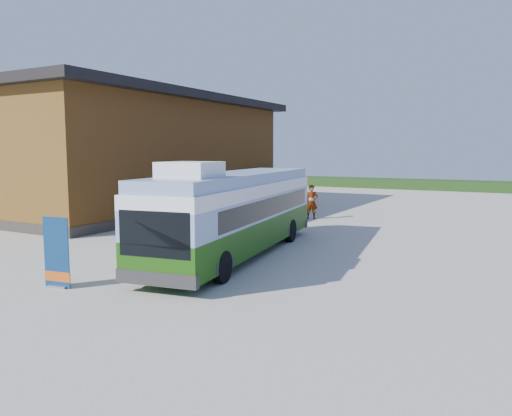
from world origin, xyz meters
The scene contains 10 objects.
ground centered at (0.00, 0.00, 0.00)m, with size 100.00×100.00×0.00m, color #BCB7AD.
barn centered at (-10.50, 10.00, 3.59)m, with size 9.60×21.20×7.50m.
hedge centered at (8.00, 38.00, 0.50)m, with size 40.00×3.00×1.00m, color #264419.
bus centered at (1.91, 0.57, 1.72)m, with size 4.27×11.93×3.59m.
awning centered at (-0.60, 0.47, 2.62)m, with size 3.05×4.30×0.50m.
banner centered at (-0.24, -5.77, 0.84)m, with size 0.89×0.27×2.05m.
picnic_table centered at (-3.26, 4.77, 0.60)m, with size 1.77×1.68×0.80m.
person_a centered at (0.44, 11.33, 1.00)m, with size 0.73×0.48×1.99m, color #999999.
person_b centered at (-1.73, 1.83, 0.92)m, with size 0.90×0.70×1.85m, color #999999.
slurry_tanker centered at (-5.20, 16.98, 1.33)m, with size 3.39×5.87×2.30m.
Camera 1 is at (11.55, -15.23, 3.90)m, focal length 35.00 mm.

